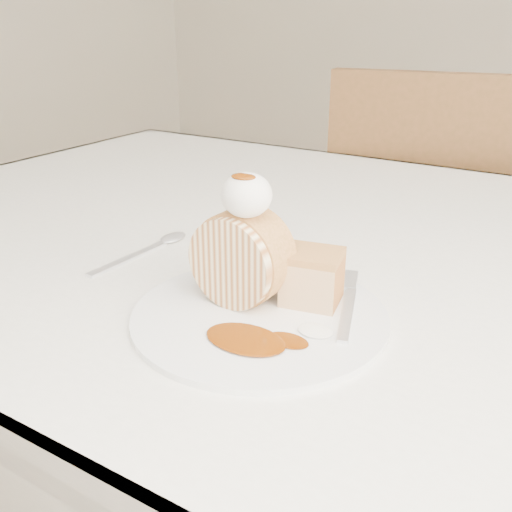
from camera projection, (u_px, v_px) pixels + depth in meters
The scene contains 10 objects.
table at pixel (330, 301), 0.76m from camera, with size 1.40×0.90×0.75m.
chair_far at pixel (430, 249), 1.29m from camera, with size 0.48×0.48×0.91m.
plate at pixel (260, 315), 0.53m from camera, with size 0.24×0.24×0.01m, color white.
roulade_slice at pixel (241, 258), 0.54m from camera, with size 0.09×0.09×0.05m, color beige.
cake_chunk at pixel (312, 280), 0.54m from camera, with size 0.05×0.05×0.04m, color #C7844B.
whipped_cream at pixel (247, 195), 0.50m from camera, with size 0.05×0.05×0.04m, color white.
caramel_drizzle at pixel (243, 171), 0.49m from camera, with size 0.02×0.02×0.01m, color #662A04.
caramel_pool at pixel (245, 339), 0.48m from camera, with size 0.07×0.05×0.00m, color #662A04, non-canonical shape.
fork at pixel (347, 314), 0.53m from camera, with size 0.02×0.14×0.00m, color silver.
spoon at pixel (128, 259), 0.66m from camera, with size 0.02×0.14×0.00m, color silver.
Camera 1 is at (0.27, -0.43, 1.01)m, focal length 40.00 mm.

